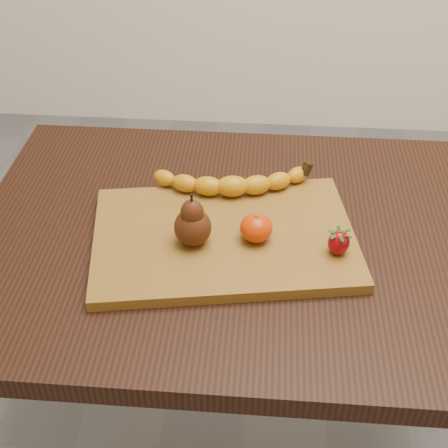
# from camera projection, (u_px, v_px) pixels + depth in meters

# --- Properties ---
(table) EXTENTS (1.00, 0.70, 0.76)m
(table) POSITION_uv_depth(u_px,v_px,m) (248.00, 273.00, 1.17)
(table) COLOR black
(table) RESTS_ON ground
(cutting_board) EXTENTS (0.49, 0.37, 0.02)m
(cutting_board) POSITION_uv_depth(u_px,v_px,m) (224.00, 237.00, 1.09)
(cutting_board) COLOR brown
(cutting_board) RESTS_ON table
(banana) EXTENTS (0.26, 0.10, 0.04)m
(banana) POSITION_uv_depth(u_px,v_px,m) (232.00, 186.00, 1.16)
(banana) COLOR orange
(banana) RESTS_ON cutting_board
(pear) EXTENTS (0.07, 0.07, 0.10)m
(pear) POSITION_uv_depth(u_px,v_px,m) (192.00, 219.00, 1.03)
(pear) COLOR #421D0A
(pear) RESTS_ON cutting_board
(mandarin) EXTENTS (0.07, 0.07, 0.05)m
(mandarin) POSITION_uv_depth(u_px,v_px,m) (256.00, 228.00, 1.05)
(mandarin) COLOR #CD3202
(mandarin) RESTS_ON cutting_board
(strawberry) EXTENTS (0.05, 0.05, 0.05)m
(strawberry) POSITION_uv_depth(u_px,v_px,m) (339.00, 242.00, 1.03)
(strawberry) COLOR #93040C
(strawberry) RESTS_ON cutting_board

